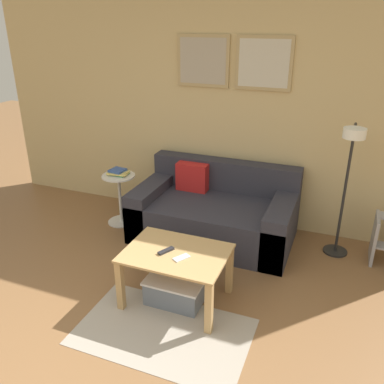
{
  "coord_description": "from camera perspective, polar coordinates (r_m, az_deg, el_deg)",
  "views": [
    {
      "loc": [
        1.47,
        -1.35,
        2.28
      ],
      "look_at": [
        0.26,
        1.74,
        0.85
      ],
      "focal_mm": 38.0,
      "sensor_mm": 36.0,
      "label": 1
    }
  ],
  "objects": [
    {
      "name": "coffee_table",
      "position": [
        3.47,
        -2.23,
        -9.76
      ],
      "size": [
        0.86,
        0.62,
        0.48
      ],
      "color": "tan",
      "rests_on": "ground_plane"
    },
    {
      "name": "storage_bin",
      "position": [
        3.63,
        -2.12,
        -13.27
      ],
      "size": [
        0.5,
        0.4,
        0.23
      ],
      "color": "slate",
      "rests_on": "ground_plane"
    },
    {
      "name": "remote_control",
      "position": [
        3.42,
        -3.67,
        -8.24
      ],
      "size": [
        0.1,
        0.15,
        0.02
      ],
      "primitive_type": "cube",
      "rotation": [
        0.0,
        0.0,
        -0.47
      ],
      "color": "#232328",
      "rests_on": "coffee_table"
    },
    {
      "name": "floor_lamp",
      "position": [
        4.06,
        21.07,
        2.72
      ],
      "size": [
        0.25,
        0.46,
        1.39
      ],
      "color": "black",
      "rests_on": "ground_plane"
    },
    {
      "name": "book_stack",
      "position": [
        4.77,
        -10.3,
        2.76
      ],
      "size": [
        0.25,
        0.19,
        0.06
      ],
      "color": "#387F4C",
      "rests_on": "side_table"
    },
    {
      "name": "side_table",
      "position": [
        4.85,
        -10.1,
        -0.32
      ],
      "size": [
        0.38,
        0.38,
        0.61
      ],
      "color": "silver",
      "rests_on": "ground_plane"
    },
    {
      "name": "couch",
      "position": [
        4.52,
        3.21,
        -2.98
      ],
      "size": [
        1.71,
        0.98,
        0.79
      ],
      "color": "#2D2D38",
      "rests_on": "ground_plane"
    },
    {
      "name": "wall_back",
      "position": [
        4.71,
        2.96,
        11.17
      ],
      "size": [
        5.6,
        0.09,
        2.55
      ],
      "color": "tan",
      "rests_on": "ground_plane"
    },
    {
      "name": "area_rug",
      "position": [
        3.39,
        -4.06,
        -18.94
      ],
      "size": [
        1.35,
        0.82,
        0.01
      ],
      "primitive_type": "cube",
      "color": "#A39989",
      "rests_on": "ground_plane"
    },
    {
      "name": "cell_phone",
      "position": [
        3.33,
        -1.48,
        -9.2
      ],
      "size": [
        0.13,
        0.15,
        0.01
      ],
      "primitive_type": "cube",
      "rotation": [
        0.0,
        0.0,
        -0.55
      ],
      "color": "silver",
      "rests_on": "coffee_table"
    }
  ]
}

